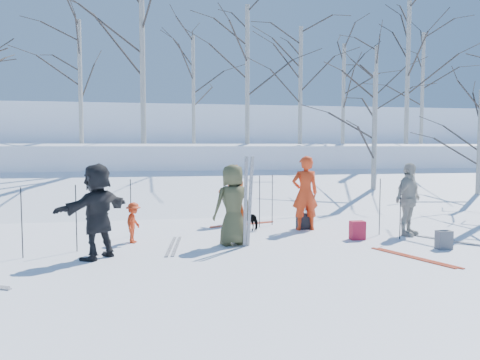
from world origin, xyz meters
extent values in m
plane|color=white|center=(0.00, 0.00, 0.00)|extent=(120.00, 120.00, 0.00)
cube|color=white|center=(0.00, 7.00, 0.15)|extent=(70.00, 9.49, 4.12)
cube|color=white|center=(0.00, 17.00, 1.00)|extent=(70.00, 18.00, 2.20)
cube|color=white|center=(0.00, 38.00, 2.00)|extent=(90.00, 30.00, 6.00)
imported|color=#444529|center=(-0.38, 0.33, 0.86)|extent=(0.96, 0.76, 1.72)
imported|color=red|center=(1.71, 1.75, 0.93)|extent=(0.69, 0.46, 1.86)
imported|color=#CD450F|center=(0.08, 3.00, 0.80)|extent=(0.81, 0.65, 1.61)
imported|color=red|center=(-2.47, 0.93, 0.44)|extent=(0.48, 0.64, 0.88)
imported|color=beige|center=(3.85, 0.59, 0.86)|extent=(1.07, 0.89, 1.71)
imported|color=black|center=(-3.07, -0.39, 0.90)|extent=(1.50, 1.59, 1.79)
imported|color=black|center=(0.41, 2.06, 0.26)|extent=(0.52, 0.68, 0.52)
cube|color=silver|center=(-0.15, 0.08, 0.95)|extent=(0.09, 0.16, 1.90)
cube|color=silver|center=(-0.05, 0.08, 0.95)|extent=(0.13, 0.23, 1.89)
cylinder|color=black|center=(-2.55, 1.66, 0.67)|extent=(0.02, 0.02, 1.34)
cylinder|color=black|center=(-4.47, -0.10, 0.67)|extent=(0.02, 0.02, 1.34)
cylinder|color=black|center=(-3.55, 0.29, 0.67)|extent=(0.02, 0.02, 1.34)
cylinder|color=black|center=(3.45, 0.23, 0.67)|extent=(0.02, 0.02, 1.34)
cylinder|color=black|center=(3.24, 0.81, 0.67)|extent=(0.02, 0.02, 1.34)
cylinder|color=black|center=(0.67, 2.34, 0.67)|extent=(0.02, 0.02, 1.34)
cylinder|color=black|center=(1.09, 2.63, 0.67)|extent=(0.02, 0.02, 1.34)
cube|color=#AF1B33|center=(2.48, 0.37, 0.21)|extent=(0.32, 0.22, 0.42)
cube|color=#56585E|center=(3.79, -0.89, 0.19)|extent=(0.30, 0.20, 0.38)
cube|color=black|center=(1.72, 1.89, 0.20)|extent=(0.34, 0.24, 0.40)
camera|label=1|loc=(-2.05, -9.38, 2.11)|focal=35.00mm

